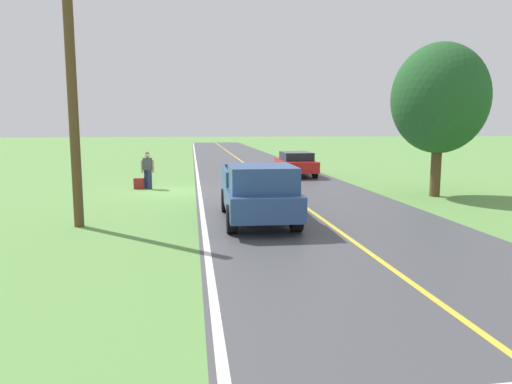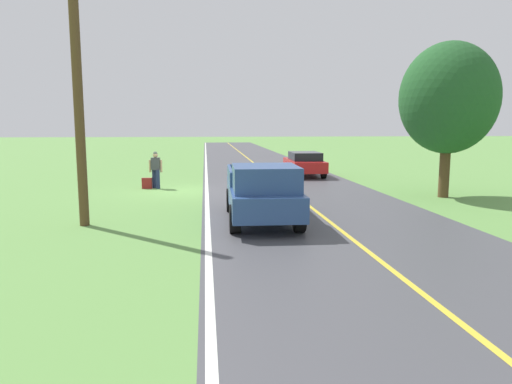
% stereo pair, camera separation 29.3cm
% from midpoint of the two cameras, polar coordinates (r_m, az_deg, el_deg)
% --- Properties ---
extents(ground_plane, '(200.00, 200.00, 0.00)m').
position_cam_midpoint_polar(ground_plane, '(21.56, -8.94, 0.11)').
color(ground_plane, '#609347').
extents(road_surface, '(7.88, 120.00, 0.00)m').
position_cam_midpoint_polar(road_surface, '(21.89, 4.28, 0.31)').
color(road_surface, '#47474C').
rests_on(road_surface, ground).
extents(lane_edge_line, '(0.16, 117.60, 0.00)m').
position_cam_midpoint_polar(lane_edge_line, '(21.54, -5.61, 0.18)').
color(lane_edge_line, silver).
rests_on(lane_edge_line, ground).
extents(lane_centre_line, '(0.14, 117.60, 0.00)m').
position_cam_midpoint_polar(lane_centre_line, '(21.89, 4.28, 0.32)').
color(lane_centre_line, gold).
rests_on(lane_centre_line, ground).
extents(hitchhiker_walking, '(0.62, 0.53, 1.75)m').
position_cam_midpoint_polar(hitchhiker_walking, '(22.58, -11.70, 2.90)').
color(hitchhiker_walking, navy).
rests_on(hitchhiker_walking, ground).
extents(suitcase_carried, '(0.47, 0.23, 0.51)m').
position_cam_midpoint_polar(suitcase_carried, '(22.65, -12.73, 1.04)').
color(suitcase_carried, maroon).
rests_on(suitcase_carried, ground).
extents(pickup_truck_passing, '(2.19, 5.44, 1.82)m').
position_cam_midpoint_polar(pickup_truck_passing, '(14.38, 1.35, 0.12)').
color(pickup_truck_passing, '#2D4C84').
rests_on(pickup_truck_passing, ground).
extents(tree_far_side_near, '(3.89, 3.89, 6.29)m').
position_cam_midpoint_polar(tree_far_side_near, '(20.90, 22.70, 10.42)').
color(tree_far_side_near, brown).
rests_on(tree_far_side_near, ground).
extents(sedan_near_oncoming, '(2.00, 4.44, 1.41)m').
position_cam_midpoint_polar(sedan_near_oncoming, '(27.75, 6.19, 3.50)').
color(sedan_near_oncoming, red).
rests_on(sedan_near_oncoming, ground).
extents(utility_pole_roadside, '(0.28, 0.28, 7.36)m').
position_cam_midpoint_polar(utility_pole_roadside, '(14.63, -20.21, 10.43)').
color(utility_pole_roadside, brown).
rests_on(utility_pole_roadside, ground).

